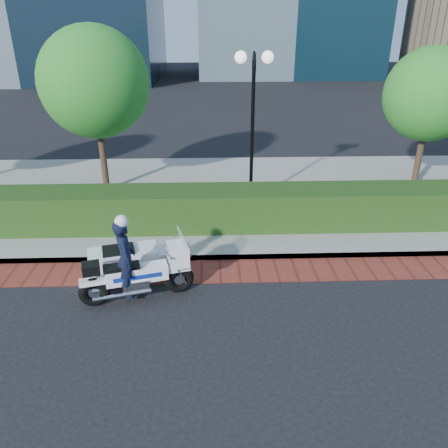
{
  "coord_description": "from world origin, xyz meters",
  "views": [
    {
      "loc": [
        -0.22,
        -6.83,
        4.97
      ],
      "look_at": [
        0.09,
        1.83,
        1.0
      ],
      "focal_mm": 35.0,
      "sensor_mm": 36.0,
      "label": 1
    }
  ],
  "objects_px": {
    "lamppost": "(253,106)",
    "tree_b": "(94,83)",
    "tree_c": "(431,95)",
    "police_motorcycle": "(130,264)"
  },
  "relations": [
    {
      "from": "lamppost",
      "to": "tree_b",
      "type": "xyz_separation_m",
      "value": [
        -4.5,
        1.3,
        0.48
      ]
    },
    {
      "from": "lamppost",
      "to": "tree_c",
      "type": "relative_size",
      "value": 0.98
    },
    {
      "from": "tree_b",
      "to": "tree_c",
      "type": "distance_m",
      "value": 10.01
    },
    {
      "from": "lamppost",
      "to": "tree_c",
      "type": "xyz_separation_m",
      "value": [
        5.5,
        1.3,
        0.09
      ]
    },
    {
      "from": "tree_b",
      "to": "tree_c",
      "type": "bearing_deg",
      "value": -0.0
    },
    {
      "from": "lamppost",
      "to": "tree_b",
      "type": "bearing_deg",
      "value": 163.89
    },
    {
      "from": "lamppost",
      "to": "tree_b",
      "type": "relative_size",
      "value": 0.86
    },
    {
      "from": "tree_b",
      "to": "police_motorcycle",
      "type": "bearing_deg",
      "value": -73.57
    },
    {
      "from": "tree_c",
      "to": "police_motorcycle",
      "type": "relative_size",
      "value": 1.9
    },
    {
      "from": "lamppost",
      "to": "police_motorcycle",
      "type": "distance_m",
      "value": 5.72
    }
  ]
}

